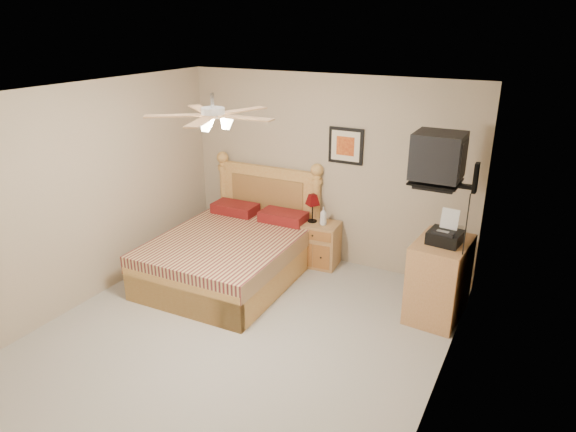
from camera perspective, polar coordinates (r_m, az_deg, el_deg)
name	(u,v)px	position (r m, az deg, el deg)	size (l,w,h in m)	color
floor	(236,339)	(5.53, -5.80, -13.42)	(4.50, 4.50, 0.00)	#9F998F
ceiling	(226,95)	(4.61, -6.95, 13.19)	(4.00, 4.50, 0.04)	white
wall_back	(326,171)	(6.81, 4.27, 5.02)	(4.00, 0.04, 2.50)	tan
wall_front	(20,355)	(3.53, -27.60, -13.55)	(4.00, 0.04, 2.50)	tan
wall_left	(83,197)	(6.22, -21.84, 2.00)	(0.04, 4.50, 2.50)	tan
wall_right	(444,273)	(4.24, 16.92, -6.07)	(0.04, 4.50, 2.50)	tan
bed	(228,229)	(6.43, -6.64, -1.43)	(1.59, 2.09, 1.36)	#C6833D
nightstand	(318,244)	(6.92, 3.33, -3.09)	(0.55, 0.41, 0.59)	#A26F40
table_lamp	(312,208)	(6.79, 2.74, 0.88)	(0.21, 0.21, 0.38)	#570709
lotion_bottle	(323,216)	(6.72, 3.95, 0.00)	(0.09, 0.09, 0.24)	silver
framed_picture	(346,146)	(6.60, 6.45, 7.76)	(0.46, 0.04, 0.46)	black
dresser	(439,279)	(5.90, 16.42, -6.75)	(0.53, 0.77, 0.91)	#AD713E
fax_machine	(446,228)	(5.61, 17.15, -1.25)	(0.33, 0.35, 0.35)	black
magazine_lower	(442,230)	(5.98, 16.78, -1.49)	(0.20, 0.28, 0.03)	tan
magazine_upper	(446,228)	(5.99, 17.17, -1.28)	(0.18, 0.24, 0.02)	gray
wall_tv	(453,161)	(5.33, 17.89, 5.81)	(0.56, 0.46, 0.58)	black
ceiling_fan	(213,115)	(4.47, -8.34, 11.07)	(1.14, 1.14, 0.28)	silver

